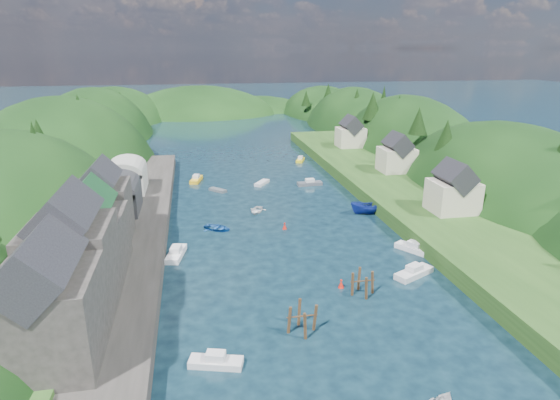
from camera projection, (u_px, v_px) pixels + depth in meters
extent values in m
plane|color=black|center=(260.00, 186.00, 97.66)|extent=(600.00, 600.00, 0.00)
ellipsoid|color=black|center=(2.00, 282.00, 75.50)|extent=(44.00, 75.56, 48.19)
ellipsoid|color=black|center=(67.00, 203.00, 115.89)|extent=(44.00, 75.56, 52.00)
ellipsoid|color=black|center=(98.00, 161.00, 155.87)|extent=(44.00, 75.56, 48.19)
ellipsoid|color=black|center=(115.00, 135.00, 194.63)|extent=(44.00, 75.56, 39.00)
ellipsoid|color=black|center=(503.00, 238.00, 91.18)|extent=(36.00, 75.56, 44.49)
ellipsoid|color=black|center=(406.00, 182.00, 131.55)|extent=(36.00, 75.56, 48.00)
ellipsoid|color=black|center=(355.00, 149.00, 171.55)|extent=(36.00, 75.56, 44.49)
ellipsoid|color=black|center=(324.00, 127.00, 210.34)|extent=(36.00, 75.56, 36.00)
ellipsoid|color=black|center=(200.00, 135.00, 211.13)|extent=(80.00, 60.00, 44.00)
ellipsoid|color=black|center=(258.00, 134.00, 226.03)|extent=(70.00, 56.00, 36.00)
cone|color=black|center=(35.00, 144.00, 77.46)|extent=(3.35, 3.35, 7.69)
cone|color=black|center=(39.00, 137.00, 83.14)|extent=(4.18, 4.18, 6.44)
cone|color=black|center=(66.00, 123.00, 99.23)|extent=(4.73, 4.73, 5.25)
cone|color=black|center=(79.00, 111.00, 109.88)|extent=(4.34, 4.34, 7.79)
cone|color=black|center=(84.00, 126.00, 118.24)|extent=(5.28, 5.28, 5.86)
cone|color=black|center=(87.00, 108.00, 128.39)|extent=(4.77, 4.77, 5.67)
cone|color=black|center=(113.00, 115.00, 139.58)|extent=(4.07, 4.07, 4.80)
cone|color=black|center=(101.00, 107.00, 149.56)|extent=(4.56, 4.56, 7.90)
cone|color=black|center=(103.00, 108.00, 159.14)|extent=(4.75, 4.75, 5.54)
cone|color=black|center=(121.00, 102.00, 168.56)|extent=(4.27, 4.27, 7.38)
cone|color=black|center=(515.00, 151.00, 80.50)|extent=(5.03, 5.03, 5.70)
cone|color=black|center=(446.00, 140.00, 90.64)|extent=(5.29, 5.29, 7.85)
cone|color=black|center=(419.00, 121.00, 101.70)|extent=(4.07, 4.07, 5.92)
cone|color=black|center=(416.00, 134.00, 110.24)|extent=(3.40, 3.40, 6.08)
cone|color=black|center=(399.00, 111.00, 124.82)|extent=(4.94, 4.94, 8.79)
cone|color=black|center=(373.00, 106.00, 125.87)|extent=(5.25, 5.25, 7.41)
cone|color=black|center=(384.00, 100.00, 140.68)|extent=(3.36, 3.36, 8.49)
cone|color=black|center=(357.00, 101.00, 153.55)|extent=(4.57, 4.57, 7.83)
cone|color=black|center=(345.00, 102.00, 167.47)|extent=(3.59, 3.59, 6.50)
cone|color=black|center=(328.00, 92.00, 175.36)|extent=(4.14, 4.14, 6.39)
cone|color=black|center=(306.00, 98.00, 185.13)|extent=(3.83, 3.83, 5.94)
cube|color=#2D2B28|center=(122.00, 248.00, 65.08)|extent=(12.00, 110.00, 2.00)
cube|color=#234719|center=(68.00, 250.00, 63.77)|extent=(12.00, 110.00, 2.50)
cube|color=#2D2B28|center=(49.00, 319.00, 38.88)|extent=(8.00, 9.00, 8.00)
cube|color=black|center=(40.00, 265.00, 37.35)|extent=(5.88, 9.36, 5.88)
cube|color=#2D2B28|center=(73.00, 266.00, 47.14)|extent=(8.00, 9.00, 9.00)
cube|color=black|center=(65.00, 216.00, 45.45)|extent=(5.88, 9.36, 5.88)
cube|color=#2D2B28|center=(91.00, 241.00, 55.86)|extent=(8.00, 9.00, 7.00)
cube|color=#1E592D|center=(87.00, 206.00, 54.48)|extent=(5.88, 9.36, 5.88)
cube|color=#2D2B28|center=(103.00, 212.00, 64.11)|extent=(7.00, 8.00, 8.00)
cube|color=black|center=(99.00, 178.00, 62.62)|extent=(5.15, 8.32, 5.15)
cube|color=#2D2D30|center=(117.00, 200.00, 75.95)|extent=(7.00, 9.00, 4.00)
cylinder|color=#2D2D30|center=(116.00, 188.00, 75.33)|extent=(7.00, 9.00, 7.00)
cube|color=#B2B2A8|center=(126.00, 180.00, 87.16)|extent=(7.00, 9.00, 4.00)
cylinder|color=#B2B2A8|center=(125.00, 170.00, 86.54)|extent=(7.00, 9.00, 7.00)
cube|color=#234719|center=(393.00, 188.00, 92.35)|extent=(16.00, 120.00, 2.40)
cube|color=beige|center=(453.00, 196.00, 74.74)|extent=(7.00, 6.00, 5.00)
cube|color=black|center=(455.00, 176.00, 73.71)|extent=(5.15, 6.24, 5.15)
cube|color=beige|center=(396.00, 160.00, 99.39)|extent=(7.00, 6.00, 5.00)
cube|color=black|center=(398.00, 144.00, 98.36)|extent=(5.15, 6.24, 5.15)
cube|color=beige|center=(350.00, 137.00, 124.45)|extent=(7.00, 6.00, 5.00)
cube|color=black|center=(351.00, 125.00, 123.41)|extent=(5.15, 6.24, 5.15)
cylinder|color=#382314|center=(315.00, 320.00, 47.44)|extent=(0.32, 0.32, 3.57)
cylinder|color=#382314|center=(299.00, 314.00, 48.45)|extent=(0.32, 0.32, 3.57)
cylinder|color=#382314|center=(289.00, 323.00, 46.97)|extent=(0.32, 0.32, 3.57)
cylinder|color=#382314|center=(305.00, 329.00, 45.96)|extent=(0.32, 0.32, 3.57)
cylinder|color=#382314|center=(302.00, 316.00, 47.02)|extent=(3.19, 0.16, 0.16)
cylinder|color=#382314|center=(372.00, 285.00, 54.70)|extent=(0.32, 0.32, 3.44)
cylinder|color=#382314|center=(359.00, 281.00, 55.63)|extent=(0.32, 0.32, 3.44)
cylinder|color=#382314|center=(352.00, 286.00, 54.27)|extent=(0.32, 0.32, 3.44)
cylinder|color=#382314|center=(366.00, 291.00, 53.34)|extent=(0.32, 0.32, 3.44)
cylinder|color=#382314|center=(363.00, 281.00, 54.30)|extent=(2.95, 0.16, 0.16)
cone|color=red|center=(341.00, 284.00, 56.15)|extent=(0.70, 0.70, 0.90)
sphere|color=red|center=(341.00, 281.00, 56.00)|extent=(0.30, 0.30, 0.30)
cone|color=red|center=(285.00, 226.00, 74.42)|extent=(0.70, 0.70, 0.90)
sphere|color=red|center=(285.00, 223.00, 74.26)|extent=(0.30, 0.30, 0.30)
cube|color=silver|center=(216.00, 363.00, 42.38)|extent=(5.13, 2.88, 0.68)
cube|color=silver|center=(216.00, 356.00, 42.16)|extent=(1.95, 1.55, 0.70)
cube|color=yellow|center=(300.00, 160.00, 119.19)|extent=(3.21, 4.83, 0.64)
cube|color=silver|center=(300.00, 157.00, 118.97)|extent=(1.61, 1.90, 0.70)
cube|color=#4F535A|center=(310.00, 184.00, 98.32)|extent=(5.28, 2.01, 0.73)
cube|color=silver|center=(310.00, 180.00, 98.09)|extent=(1.88, 1.30, 0.70)
cube|color=white|center=(414.00, 249.00, 66.28)|extent=(4.45, 5.47, 0.75)
cube|color=silver|center=(414.00, 244.00, 66.04)|extent=(2.08, 2.26, 0.70)
cube|color=#52595E|center=(218.00, 190.00, 94.10)|extent=(3.60, 3.76, 0.55)
imported|color=silver|center=(256.00, 210.00, 82.25)|extent=(4.21, 4.85, 0.84)
cube|color=silver|center=(262.00, 183.00, 99.02)|extent=(3.80, 4.67, 0.64)
cube|color=yellow|center=(196.00, 180.00, 101.25)|extent=(3.04, 5.66, 0.75)
cube|color=silver|center=(196.00, 176.00, 101.01)|extent=(1.67, 2.13, 0.70)
cube|color=silver|center=(414.00, 273.00, 59.15)|extent=(5.91, 4.23, 0.79)
cube|color=silver|center=(414.00, 267.00, 58.91)|extent=(2.36, 2.07, 0.70)
imported|color=#1C519C|center=(218.00, 228.00, 74.15)|extent=(5.69, 5.40, 0.96)
cube|color=white|center=(176.00, 254.00, 64.61)|extent=(2.98, 5.84, 0.78)
cube|color=silver|center=(176.00, 249.00, 64.37)|extent=(1.67, 2.18, 0.70)
imported|color=#1B3198|center=(368.00, 208.00, 80.96)|extent=(6.35, 2.44, 2.44)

